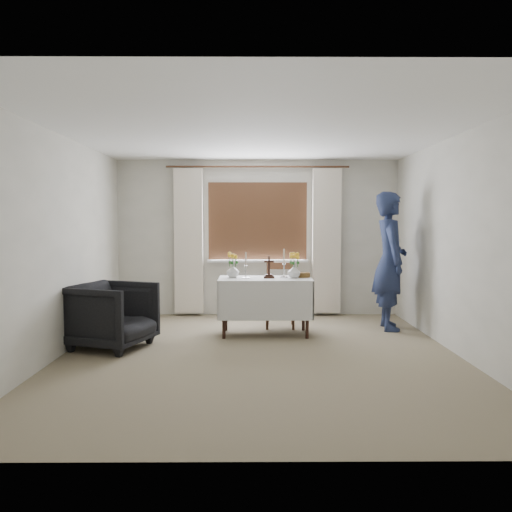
{
  "coord_description": "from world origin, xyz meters",
  "views": [
    {
      "loc": [
        -0.08,
        -5.55,
        1.52
      ],
      "look_at": [
        -0.04,
        0.86,
        1.07
      ],
      "focal_mm": 35.0,
      "sensor_mm": 36.0,
      "label": 1
    }
  ],
  "objects": [
    {
      "name": "candlestick_right",
      "position": [
        0.34,
        1.1,
        0.96
      ],
      "size": [
        0.14,
        0.14,
        0.39
      ],
      "primitive_type": null,
      "rotation": [
        0.0,
        0.0,
        -0.25
      ],
      "color": "silver",
      "rests_on": "altar_table"
    },
    {
      "name": "wooden_chair",
      "position": [
        0.32,
        1.53,
        0.46
      ],
      "size": [
        0.45,
        0.45,
        0.93
      ],
      "primitive_type": null,
      "rotation": [
        0.0,
        0.0,
        -0.04
      ],
      "color": "#54371C",
      "rests_on": "ground"
    },
    {
      "name": "ground",
      "position": [
        0.0,
        0.0,
        0.0
      ],
      "size": [
        5.0,
        5.0,
        0.0
      ],
      "primitive_type": "plane",
      "color": "gray",
      "rests_on": "ground"
    },
    {
      "name": "radiator",
      "position": [
        0.0,
        2.42,
        0.3
      ],
      "size": [
        1.1,
        0.1,
        0.6
      ],
      "primitive_type": "cube",
      "color": "silver",
      "rests_on": "ground"
    },
    {
      "name": "altar_table",
      "position": [
        0.09,
        1.06,
        0.38
      ],
      "size": [
        1.24,
        0.64,
        0.76
      ],
      "primitive_type": "cube",
      "color": "silver",
      "rests_on": "ground"
    },
    {
      "name": "flower_vase_left",
      "position": [
        -0.35,
        1.14,
        0.85
      ],
      "size": [
        0.21,
        0.21,
        0.18
      ],
      "primitive_type": "imported",
      "rotation": [
        0.0,
        0.0,
        0.31
      ],
      "color": "silver",
      "rests_on": "altar_table"
    },
    {
      "name": "flower_vase_right",
      "position": [
        0.47,
        1.07,
        0.85
      ],
      "size": [
        0.2,
        0.2,
        0.18
      ],
      "primitive_type": "imported",
      "rotation": [
        0.0,
        0.0,
        0.19
      ],
      "color": "silver",
      "rests_on": "altar_table"
    },
    {
      "name": "person",
      "position": [
        1.85,
        1.41,
        0.96
      ],
      "size": [
        0.5,
        0.73,
        1.93
      ],
      "primitive_type": "imported",
      "rotation": [
        0.0,
        0.0,
        1.52
      ],
      "color": "navy",
      "rests_on": "ground"
    },
    {
      "name": "wooden_cross",
      "position": [
        0.14,
        1.07,
        0.91
      ],
      "size": [
        0.14,
        0.1,
        0.3
      ],
      "primitive_type": null,
      "rotation": [
        0.0,
        0.0,
        0.01
      ],
      "color": "black",
      "rests_on": "altar_table"
    },
    {
      "name": "wicker_basket",
      "position": [
        0.61,
        1.15,
        0.8
      ],
      "size": [
        0.19,
        0.19,
        0.07
      ],
      "primitive_type": "cylinder",
      "rotation": [
        0.0,
        0.0,
        -0.1
      ],
      "color": "brown",
      "rests_on": "altar_table"
    },
    {
      "name": "candlestick_left",
      "position": [
        -0.17,
        1.04,
        0.94
      ],
      "size": [
        0.12,
        0.12,
        0.35
      ],
      "primitive_type": null,
      "rotation": [
        0.0,
        0.0,
        0.27
      ],
      "color": "silver",
      "rests_on": "altar_table"
    },
    {
      "name": "armchair",
      "position": [
        -1.77,
        0.37,
        0.39
      ],
      "size": [
        1.1,
        1.08,
        0.79
      ],
      "primitive_type": "imported",
      "rotation": [
        0.0,
        0.0,
        1.23
      ],
      "color": "black",
      "rests_on": "ground"
    }
  ]
}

